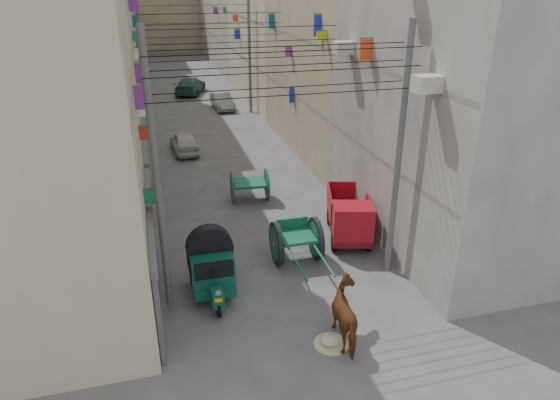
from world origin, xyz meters
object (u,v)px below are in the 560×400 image
object	(u,v)px
auto_rickshaw	(211,264)
mini_truck	(350,220)
distant_car_green	(190,85)
tonga_cart	(296,240)
distant_car_grey	(222,101)
distant_car_white	(185,142)
horse	(350,316)
second_cart	(250,185)
feed_sack	(331,340)

from	to	relation	value
auto_rickshaw	mini_truck	distance (m)	5.73
auto_rickshaw	distant_car_green	bearing A→B (deg)	85.19
auto_rickshaw	tonga_cart	xyz separation A→B (m)	(3.08, 1.13, -0.24)
auto_rickshaw	mini_truck	xyz separation A→B (m)	(5.38, 1.95, -0.17)
distant_car_grey	tonga_cart	bearing A→B (deg)	-95.60
distant_car_white	distant_car_green	size ratio (longest dim) A/B	0.73
auto_rickshaw	distant_car_white	xyz separation A→B (m)	(0.44, 13.97, -0.45)
mini_truck	distant_car_grey	world-z (taller)	mini_truck
distant_car_grey	horse	bearing A→B (deg)	-94.84
mini_truck	tonga_cart	bearing A→B (deg)	-144.42
distant_car_white	second_cart	bearing A→B (deg)	102.45
horse	auto_rickshaw	bearing A→B (deg)	-41.33
auto_rickshaw	distant_car_white	distance (m)	13.99
auto_rickshaw	feed_sack	world-z (taller)	auto_rickshaw
distant_car_white	auto_rickshaw	bearing A→B (deg)	84.62
mini_truck	distant_car_green	world-z (taller)	mini_truck
auto_rickshaw	feed_sack	size ratio (longest dim) A/B	4.24
tonga_cart	horse	xyz separation A→B (m)	(0.16, -4.35, 0.02)
tonga_cart	second_cart	xyz separation A→B (m)	(-0.50, 5.40, -0.03)
feed_sack	distant_car_green	bearing A→B (deg)	90.77
feed_sack	distant_car_green	xyz separation A→B (m)	(-0.44, 32.58, 0.53)
second_cart	feed_sack	world-z (taller)	second_cart
distant_car_grey	distant_car_green	distance (m)	6.24
auto_rickshaw	mini_truck	world-z (taller)	mini_truck
auto_rickshaw	horse	size ratio (longest dim) A/B	1.30
distant_car_grey	distant_car_green	bearing A→B (deg)	103.24
tonga_cart	mini_truck	distance (m)	2.44
mini_truck	second_cart	distance (m)	5.37
tonga_cart	distant_car_white	world-z (taller)	tonga_cart
mini_truck	horse	xyz separation A→B (m)	(-2.14, -5.17, -0.06)
feed_sack	horse	world-z (taller)	horse
tonga_cart	mini_truck	bearing A→B (deg)	19.83
feed_sack	distant_car_grey	xyz separation A→B (m)	(1.32, 26.60, 0.43)
auto_rickshaw	second_cart	world-z (taller)	auto_rickshaw
auto_rickshaw	distant_car_green	world-z (taller)	auto_rickshaw
mini_truck	horse	bearing A→B (deg)	-96.49
horse	distant_car_green	xyz separation A→B (m)	(-0.95, 32.54, -0.13)
feed_sack	distant_car_grey	size ratio (longest dim) A/B	0.17
auto_rickshaw	second_cart	xyz separation A→B (m)	(2.58, 6.53, -0.27)
tonga_cart	horse	size ratio (longest dim) A/B	1.76
auto_rickshaw	distant_car_grey	bearing A→B (deg)	79.82
feed_sack	distant_car_white	size ratio (longest dim) A/B	0.17
second_cart	distant_car_grey	xyz separation A→B (m)	(1.47, 16.81, -0.18)
auto_rickshaw	distant_car_green	size ratio (longest dim) A/B	0.54
auto_rickshaw	distant_car_grey	distance (m)	23.69
horse	tonga_cart	bearing A→B (deg)	-84.44
tonga_cart	feed_sack	size ratio (longest dim) A/B	5.72
mini_truck	feed_sack	size ratio (longest dim) A/B	5.91
second_cart	feed_sack	bearing A→B (deg)	-84.38
distant_car_grey	feed_sack	bearing A→B (deg)	-95.93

